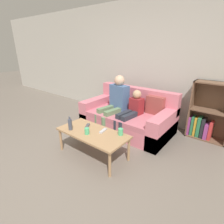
{
  "coord_description": "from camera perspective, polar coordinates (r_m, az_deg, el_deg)",
  "views": [
    {
      "loc": [
        1.94,
        -1.08,
        1.68
      ],
      "look_at": [
        0.15,
        1.18,
        0.57
      ],
      "focal_mm": 28.0,
      "sensor_mm": 36.0,
      "label": 1
    }
  ],
  "objects": [
    {
      "name": "bookshelf",
      "position": [
        3.7,
        28.63,
        -1.46
      ],
      "size": [
        0.69,
        0.28,
        1.09
      ],
      "color": "brown",
      "rests_on": "ground_plane"
    },
    {
      "name": "tv_remote_0",
      "position": [
        2.75,
        -2.93,
        -6.12
      ],
      "size": [
        0.08,
        0.18,
        0.02
      ],
      "rotation": [
        0.0,
        0.0,
        0.17
      ],
      "color": "#B7B7BC",
      "rests_on": "coffee_table"
    },
    {
      "name": "coffee_table",
      "position": [
        2.77,
        -6.34,
        -7.22
      ],
      "size": [
        1.14,
        0.54,
        0.42
      ],
      "color": "#A87F56",
      "rests_on": "ground_plane"
    },
    {
      "name": "person_child",
      "position": [
        3.39,
        6.31,
        0.44
      ],
      "size": [
        0.3,
        0.69,
        0.87
      ],
      "rotation": [
        0.0,
        0.0,
        -0.11
      ],
      "color": "#282D38",
      "rests_on": "ground_plane"
    },
    {
      "name": "tv_remote_1",
      "position": [
        2.93,
        -8.03,
        -4.52
      ],
      "size": [
        0.13,
        0.17,
        0.02
      ],
      "rotation": [
        0.0,
        0.0,
        0.56
      ],
      "color": "#47474C",
      "rests_on": "coffee_table"
    },
    {
      "name": "person_adult",
      "position": [
        3.62,
        1.44,
        4.21
      ],
      "size": [
        0.46,
        0.72,
        1.12
      ],
      "rotation": [
        0.0,
        0.0,
        -0.16
      ],
      "color": "#66845B",
      "rests_on": "ground_plane"
    },
    {
      "name": "bottle",
      "position": [
        2.84,
        -13.52,
        -3.91
      ],
      "size": [
        0.06,
        0.06,
        0.22
      ],
      "color": "#424756",
      "rests_on": "coffee_table"
    },
    {
      "name": "wall_back",
      "position": [
        4.11,
        10.33,
        15.4
      ],
      "size": [
        12.0,
        0.06,
        2.6
      ],
      "color": "#B7B2A8",
      "rests_on": "ground_plane"
    },
    {
      "name": "cup_near",
      "position": [
        2.68,
        -8.19,
        -6.16
      ],
      "size": [
        0.07,
        0.07,
        0.1
      ],
      "color": "#4CB77A",
      "rests_on": "coffee_table"
    },
    {
      "name": "couch",
      "position": [
        3.68,
        5.3,
        -1.61
      ],
      "size": [
        1.82,
        0.99,
        0.83
      ],
      "color": "#D1707F",
      "rests_on": "ground_plane"
    },
    {
      "name": "cup_far",
      "position": [
        2.63,
        2.83,
        -6.46
      ],
      "size": [
        0.08,
        0.08,
        0.1
      ],
      "color": "#4CB77A",
      "rests_on": "coffee_table"
    },
    {
      "name": "ground_plane",
      "position": [
        2.78,
        -18.71,
        -17.35
      ],
      "size": [
        22.0,
        22.0,
        0.0
      ],
      "primitive_type": "plane",
      "color": "#70665B"
    }
  ]
}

